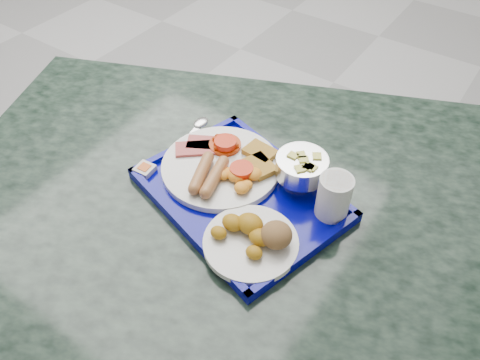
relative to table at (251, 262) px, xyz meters
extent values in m
plane|color=#969699|center=(-1.20, 1.02, -0.62)|extent=(6.00, 6.00, 0.00)
cylinder|color=slate|center=(0.00, 0.00, -0.21)|extent=(0.12, 0.12, 0.76)
cube|color=black|center=(0.00, 0.00, 0.19)|extent=(1.58, 1.34, 0.04)
cube|color=#020386|center=(-0.03, -0.01, 0.22)|extent=(0.47, 0.39, 0.01)
cube|color=#020386|center=(0.01, 0.13, 0.23)|extent=(0.39, 0.12, 0.01)
cube|color=#020386|center=(-0.07, -0.14, 0.23)|extent=(0.39, 0.12, 0.01)
cube|color=#020386|center=(0.16, -0.06, 0.23)|extent=(0.09, 0.29, 0.01)
cube|color=#020386|center=(-0.21, 0.05, 0.23)|extent=(0.09, 0.29, 0.01)
cylinder|color=silver|center=(-0.10, 0.03, 0.24)|extent=(0.26, 0.26, 0.01)
cube|color=#B84A49|center=(-0.17, 0.07, 0.25)|extent=(0.10, 0.08, 0.01)
cube|color=#B84A49|center=(-0.18, 0.04, 0.25)|extent=(0.10, 0.09, 0.01)
cylinder|color=#B93607|center=(-0.13, 0.08, 0.25)|extent=(0.07, 0.07, 0.01)
sphere|color=#B93607|center=(-0.12, 0.10, 0.25)|extent=(0.01, 0.01, 0.01)
sphere|color=#B93607|center=(-0.14, 0.07, 0.25)|extent=(0.01, 0.01, 0.01)
sphere|color=#B93607|center=(-0.14, 0.09, 0.25)|extent=(0.01, 0.01, 0.01)
sphere|color=#B93607|center=(-0.13, 0.11, 0.25)|extent=(0.01, 0.01, 0.01)
sphere|color=#B93607|center=(-0.13, 0.08, 0.25)|extent=(0.01, 0.01, 0.01)
sphere|color=#B93607|center=(-0.16, 0.08, 0.25)|extent=(0.01, 0.01, 0.01)
sphere|color=#B93607|center=(-0.16, 0.09, 0.25)|extent=(0.01, 0.01, 0.01)
sphere|color=#B93607|center=(-0.14, 0.07, 0.25)|extent=(0.01, 0.01, 0.01)
sphere|color=#B93607|center=(-0.14, 0.07, 0.25)|extent=(0.01, 0.01, 0.01)
sphere|color=#B93607|center=(-0.13, 0.08, 0.25)|extent=(0.01, 0.01, 0.01)
sphere|color=#B93607|center=(-0.10, 0.09, 0.25)|extent=(0.01, 0.01, 0.01)
sphere|color=#B93607|center=(-0.12, 0.09, 0.25)|extent=(0.01, 0.01, 0.01)
sphere|color=#B93607|center=(-0.14, 0.09, 0.25)|extent=(0.01, 0.01, 0.01)
sphere|color=#B93607|center=(-0.13, 0.08, 0.25)|extent=(0.01, 0.01, 0.01)
sphere|color=#B93607|center=(-0.14, 0.06, 0.25)|extent=(0.01, 0.01, 0.01)
sphere|color=#B93607|center=(-0.12, 0.10, 0.25)|extent=(0.01, 0.01, 0.01)
cube|color=#B8832E|center=(-0.05, 0.11, 0.25)|extent=(0.07, 0.06, 0.01)
cube|color=#B8832E|center=(-0.03, 0.07, 0.25)|extent=(0.08, 0.07, 0.01)
cylinder|color=brown|center=(-0.11, -0.02, 0.26)|extent=(0.06, 0.10, 0.03)
cylinder|color=brown|center=(-0.08, -0.02, 0.26)|extent=(0.05, 0.10, 0.03)
ellipsoid|color=#FD9B2A|center=(-0.07, 0.01, 0.25)|extent=(0.02, 0.02, 0.02)
ellipsoid|color=#FD9B2A|center=(-0.05, 0.01, 0.25)|extent=(0.03, 0.03, 0.02)
ellipsoid|color=#FD9B2A|center=(-0.02, -0.01, 0.25)|extent=(0.03, 0.03, 0.02)
ellipsoid|color=#FD9B2A|center=(-0.06, 0.01, 0.25)|extent=(0.03, 0.03, 0.02)
ellipsoid|color=#FD9B2A|center=(-0.07, 0.00, 0.25)|extent=(0.03, 0.03, 0.02)
ellipsoid|color=#FD9B2A|center=(-0.02, 0.04, 0.25)|extent=(0.03, 0.03, 0.02)
ellipsoid|color=#FD9B2A|center=(-0.05, 0.01, 0.25)|extent=(0.03, 0.03, 0.02)
ellipsoid|color=#FD9B2A|center=(-0.02, 0.01, 0.25)|extent=(0.02, 0.02, 0.02)
cylinder|color=red|center=(-0.13, 0.08, 0.26)|extent=(0.05, 0.05, 0.01)
cylinder|color=red|center=(-0.05, 0.03, 0.26)|extent=(0.05, 0.05, 0.01)
cylinder|color=silver|center=(0.06, -0.10, 0.23)|extent=(0.18, 0.18, 0.01)
ellipsoid|color=#AE7814|center=(0.09, -0.13, 0.25)|extent=(0.03, 0.03, 0.02)
ellipsoid|color=#AE7814|center=(0.08, -0.09, 0.26)|extent=(0.04, 0.04, 0.03)
ellipsoid|color=#AE7814|center=(0.05, -0.08, 0.26)|extent=(0.05, 0.04, 0.04)
ellipsoid|color=#AE7814|center=(0.02, -0.09, 0.26)|extent=(0.04, 0.04, 0.03)
ellipsoid|color=#AE7814|center=(0.01, -0.13, 0.25)|extent=(0.03, 0.03, 0.02)
ellipsoid|color=brown|center=(0.10, -0.08, 0.26)|extent=(0.06, 0.06, 0.05)
cylinder|color=#BCBDBF|center=(0.06, 0.09, 0.23)|extent=(0.07, 0.07, 0.01)
cylinder|color=#BCBDBF|center=(0.06, 0.09, 0.25)|extent=(0.02, 0.02, 0.02)
cylinder|color=#BCBDBF|center=(0.06, 0.09, 0.28)|extent=(0.11, 0.11, 0.04)
cube|color=#FFFD61|center=(0.09, 0.08, 0.29)|extent=(0.02, 0.02, 0.02)
cube|color=#FFFD61|center=(0.05, 0.10, 0.29)|extent=(0.03, 0.03, 0.02)
cube|color=#FFFD61|center=(0.08, 0.11, 0.29)|extent=(0.03, 0.03, 0.02)
cube|color=#FFFD61|center=(0.07, 0.06, 0.29)|extent=(0.03, 0.03, 0.02)
cube|color=#FFFD61|center=(0.04, 0.09, 0.29)|extent=(0.02, 0.02, 0.02)
cube|color=#FFFD61|center=(0.06, 0.09, 0.29)|extent=(0.03, 0.03, 0.02)
cube|color=#FFFD61|center=(0.08, 0.07, 0.29)|extent=(0.02, 0.02, 0.02)
cube|color=#FFFD61|center=(0.08, 0.08, 0.29)|extent=(0.02, 0.02, 0.02)
cylinder|color=silver|center=(0.15, 0.06, 0.27)|extent=(0.07, 0.07, 0.09)
cylinder|color=orange|center=(0.15, 0.06, 0.31)|extent=(0.06, 0.06, 0.01)
cube|color=#BCBDBF|center=(-0.23, 0.04, 0.23)|extent=(0.02, 0.14, 0.00)
ellipsoid|color=#BCBDBF|center=(-0.23, 0.13, 0.23)|extent=(0.03, 0.05, 0.01)
cube|color=#BCBDBF|center=(-0.22, 0.05, 0.23)|extent=(0.04, 0.17, 0.00)
cube|color=silver|center=(-0.23, -0.07, 0.23)|extent=(0.04, 0.04, 0.01)
cube|color=#D55317|center=(-0.23, -0.07, 0.24)|extent=(0.02, 0.02, 0.00)
camera|label=1|loc=(0.34, -0.54, 0.93)|focal=35.00mm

